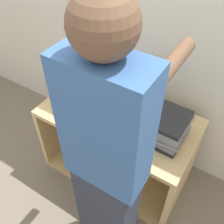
{
  "coord_description": "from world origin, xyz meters",
  "views": [
    {
      "loc": [
        0.69,
        -0.87,
        2.08
      ],
      "look_at": [
        0.0,
        0.22,
        0.81
      ],
      "focal_mm": 42.0,
      "sensor_mm": 36.0,
      "label": 1
    }
  ],
  "objects_px": {
    "laptop_stack_left": "(81,94)",
    "person": "(108,166)",
    "laptop_open": "(124,105)",
    "laptop_stack_right": "(163,125)"
  },
  "relations": [
    {
      "from": "laptop_stack_left",
      "to": "laptop_open",
      "type": "bearing_deg",
      "value": 11.16
    },
    {
      "from": "laptop_stack_right",
      "to": "person",
      "type": "height_order",
      "value": "person"
    },
    {
      "from": "laptop_open",
      "to": "laptop_stack_right",
      "type": "bearing_deg",
      "value": -10.91
    },
    {
      "from": "laptop_open",
      "to": "laptop_stack_right",
      "type": "xyz_separation_m",
      "value": [
        0.34,
        -0.07,
        0.04
      ]
    },
    {
      "from": "laptop_open",
      "to": "laptop_stack_left",
      "type": "xyz_separation_m",
      "value": [
        -0.35,
        -0.07,
        -0.0
      ]
    },
    {
      "from": "laptop_open",
      "to": "laptop_stack_right",
      "type": "relative_size",
      "value": 1.22
    },
    {
      "from": "laptop_stack_left",
      "to": "laptop_stack_right",
      "type": "relative_size",
      "value": 1.01
    },
    {
      "from": "laptop_stack_left",
      "to": "person",
      "type": "distance_m",
      "value": 0.84
    },
    {
      "from": "laptop_open",
      "to": "laptop_stack_left",
      "type": "bearing_deg",
      "value": -168.84
    },
    {
      "from": "laptop_open",
      "to": "laptop_stack_left",
      "type": "relative_size",
      "value": 1.21
    }
  ]
}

